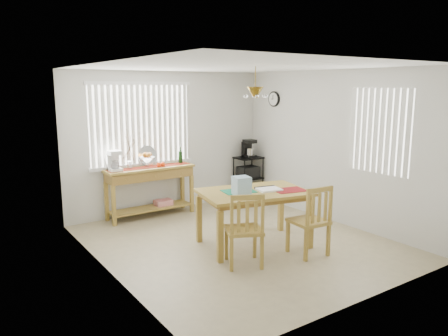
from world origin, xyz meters
TOP-DOWN VIEW (x-y plane):
  - ground at (0.00, 0.00)m, footprint 4.00×4.50m
  - room_shell at (0.00, 0.02)m, footprint 4.20×4.70m
  - sideboard at (-0.51, 2.00)m, footprint 1.61×0.45m
  - sideboard_items at (-0.79, 2.02)m, footprint 1.53×0.38m
  - wire_cart at (1.70, 2.00)m, footprint 0.52×0.42m
  - cart_items at (1.70, 2.01)m, footprint 0.21×0.25m
  - dining_table at (0.12, -0.20)m, footprint 1.71×1.29m
  - table_items at (-0.06, -0.30)m, footprint 1.17×0.78m
  - chair_left at (-0.46, -0.74)m, footprint 0.61×0.61m
  - chair_right at (0.52, -0.96)m, footprint 0.50×0.50m

SIDE VIEW (x-z plane):
  - ground at x=0.00m, z-range -0.01..0.00m
  - chair_left at x=-0.46m, z-range -0.01..0.99m
  - chair_right at x=0.52m, z-range -0.01..0.99m
  - wire_cart at x=1.70m, z-range 0.09..0.98m
  - sideboard at x=-0.51m, z-range 0.23..1.13m
  - dining_table at x=0.12m, z-range 0.32..1.14m
  - table_items at x=-0.06m, z-range 0.79..1.06m
  - sideboard_items at x=-0.79m, z-range 0.70..1.40m
  - cart_items at x=1.70m, z-range 0.87..1.24m
  - room_shell at x=0.00m, z-range 0.34..3.04m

